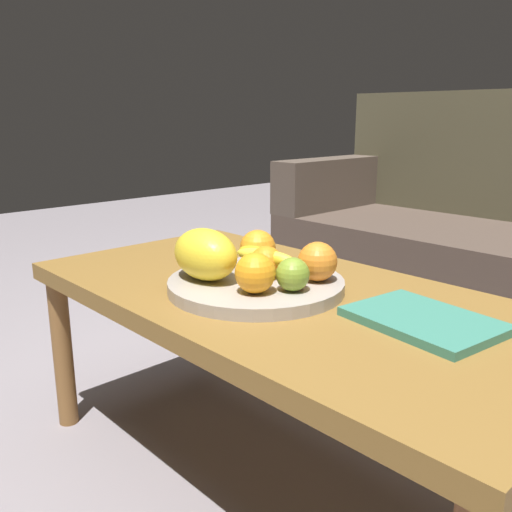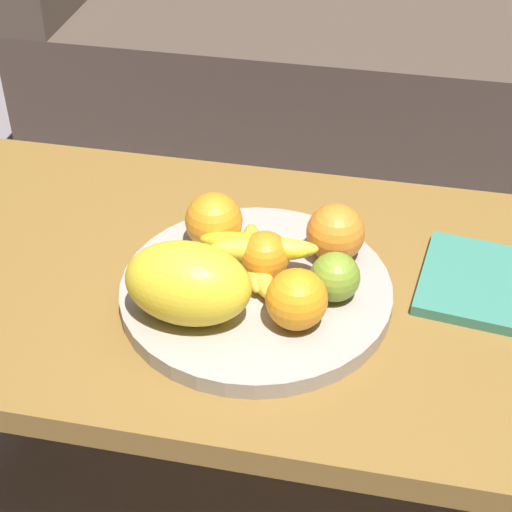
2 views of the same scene
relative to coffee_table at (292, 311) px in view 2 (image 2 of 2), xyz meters
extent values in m
plane|color=gray|center=(0.00, 0.00, -0.40)|extent=(8.00, 8.00, 0.00)
cube|color=brown|center=(0.00, 0.00, 0.03)|extent=(1.18, 0.60, 0.04)
cylinder|color=brown|center=(-0.55, 0.26, -0.19)|extent=(0.05, 0.05, 0.40)
cube|color=#493B32|center=(0.00, 1.15, -0.20)|extent=(1.70, 0.70, 0.40)
cylinder|color=#A49B92|center=(-0.05, -0.04, 0.06)|extent=(0.37, 0.37, 0.03)
ellipsoid|color=yellow|center=(-0.12, -0.12, 0.13)|extent=(0.17, 0.11, 0.11)
sphere|color=orange|center=(-0.04, -0.02, 0.11)|extent=(0.07, 0.07, 0.07)
sphere|color=orange|center=(0.05, 0.05, 0.11)|extent=(0.08, 0.08, 0.08)
sphere|color=orange|center=(-0.12, 0.04, 0.11)|extent=(0.08, 0.08, 0.08)
sphere|color=orange|center=(0.02, -0.10, 0.11)|extent=(0.08, 0.08, 0.08)
sphere|color=olive|center=(0.06, -0.04, 0.11)|extent=(0.07, 0.07, 0.07)
ellipsoid|color=gold|center=(-0.06, 0.00, 0.09)|extent=(0.07, 0.15, 0.03)
ellipsoid|color=yellow|center=(-0.05, -0.02, 0.09)|extent=(0.10, 0.15, 0.03)
ellipsoid|color=yellow|center=(-0.04, -0.02, 0.12)|extent=(0.15, 0.06, 0.03)
ellipsoid|color=gold|center=(-0.05, -0.01, 0.12)|extent=(0.15, 0.04, 0.03)
cube|color=#397F6C|center=(0.30, 0.04, 0.06)|extent=(0.27, 0.21, 0.02)
camera|label=1|loc=(0.76, -0.79, 0.41)|focal=38.31mm
camera|label=2|loc=(0.13, -0.89, 0.80)|focal=58.65mm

